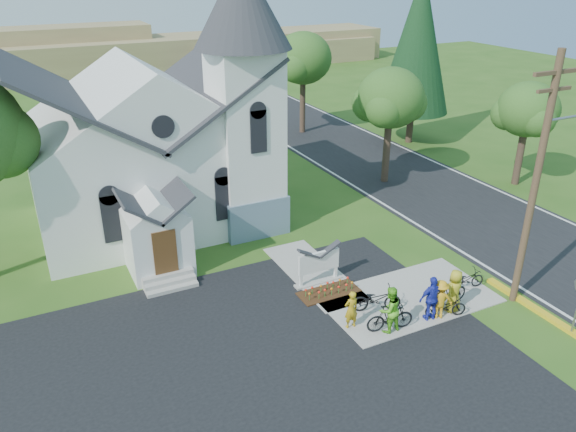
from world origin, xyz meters
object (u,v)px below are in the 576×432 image
cyclist_1 (390,310)px  utility_pole (538,176)px  cyclist_2 (432,298)px  bike_4 (466,279)px  cyclist_0 (351,309)px  bike_0 (376,299)px  cyclist_3 (440,299)px  bike_1 (390,317)px  bike_2 (446,307)px  bike_3 (450,293)px  cyclist_4 (454,291)px  church_sign (319,262)px

cyclist_1 → utility_pole: bearing=170.8°
cyclist_1 → cyclist_2: 1.90m
cyclist_2 → bike_4: 3.01m
cyclist_0 → bike_0: bearing=-160.2°
cyclist_3 → bike_1: bearing=19.8°
bike_2 → cyclist_3: size_ratio=1.02×
cyclist_0 → cyclist_3: (3.40, -0.97, 0.03)m
bike_2 → bike_3: bike_3 is taller
bike_3 → cyclist_4: bearing=153.7°
cyclist_3 → bike_3: cyclist_3 is taller
bike_0 → utility_pole: bearing=-86.8°
utility_pole → cyclist_1: 7.42m
bike_1 → bike_4: bearing=-66.3°
utility_pole → bike_4: 5.29m
bike_0 → bike_4: size_ratio=1.18×
bike_0 → bike_1: 1.33m
utility_pole → cyclist_0: size_ratio=6.44×
bike_1 → bike_0: bearing=-0.5°
church_sign → cyclist_4: size_ratio=1.23×
cyclist_3 → bike_0: bearing=-13.4°
bike_1 → cyclist_2: size_ratio=0.99×
utility_pole → cyclist_1: (-5.93, 0.51, -4.42)m
bike_2 → bike_4: (2.14, 1.18, 0.01)m
church_sign → cyclist_3: 5.21m
bike_4 → utility_pole: bearing=-131.6°
bike_1 → bike_3: bike_1 is taller
cyclist_0 → bike_4: 5.81m
bike_4 → cyclist_0: bearing=99.3°
cyclist_4 → bike_4: 1.95m
bike_3 → bike_2: bearing=125.0°
cyclist_1 → bike_2: size_ratio=1.14×
utility_pole → bike_4: size_ratio=6.02×
bike_0 → church_sign: bearing=40.4°
church_sign → utility_pole: utility_pole is taller
bike_2 → cyclist_3: (-0.27, 0.07, 0.37)m
bike_2 → bike_0: bearing=74.1°
cyclist_3 → cyclist_4: 0.81m
bike_3 → bike_4: bearing=-70.1°
utility_pole → bike_2: 5.99m
cyclist_0 → cyclist_1: 1.42m
bike_0 → cyclist_4: size_ratio=1.09×
utility_pole → bike_2: bearing=175.0°
cyclist_2 → cyclist_4: cyclist_2 is taller
bike_4 → bike_3: bearing=121.5°
church_sign → bike_0: size_ratio=1.12×
cyclist_1 → cyclist_4: bearing=175.1°
bike_1 → cyclist_4: (2.99, -0.05, 0.34)m
bike_0 → bike_1: bearing=-171.2°
bike_4 → church_sign: bearing=66.6°
bike_2 → cyclist_2: bearing=100.0°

